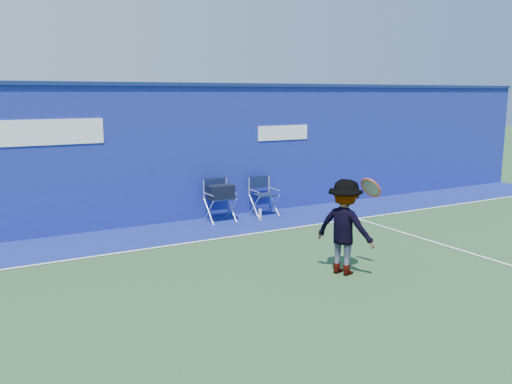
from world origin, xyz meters
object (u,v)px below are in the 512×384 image
tennis_player (345,227)px  directors_chair_left (220,204)px  directors_chair_right (264,203)px  water_bottle (260,215)px

tennis_player → directors_chair_left: bearing=92.3°
directors_chair_left → directors_chair_right: (1.16, 0.04, -0.11)m
water_bottle → directors_chair_left: bearing=156.2°
directors_chair_left → water_bottle: (0.83, -0.37, -0.27)m
directors_chair_left → tennis_player: 4.23m
directors_chair_right → tennis_player: 4.40m
directors_chair_right → tennis_player: (-0.99, -4.26, 0.48)m
directors_chair_left → tennis_player: tennis_player is taller
directors_chair_right → water_bottle: 0.55m
directors_chair_left → tennis_player: (0.17, -4.21, 0.37)m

